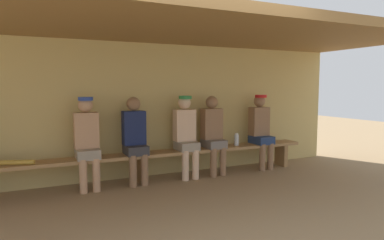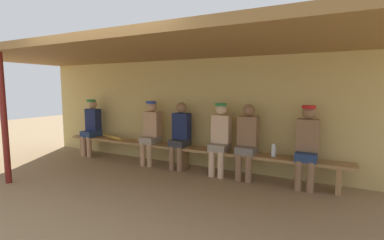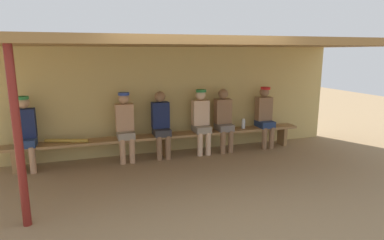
{
  "view_description": "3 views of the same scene",
  "coord_description": "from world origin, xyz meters",
  "px_view_note": "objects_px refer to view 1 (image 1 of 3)",
  "views": [
    {
      "loc": [
        -1.47,
        -3.51,
        1.49
      ],
      "look_at": [
        0.79,
        1.36,
        0.97
      ],
      "focal_mm": 31.94,
      "sensor_mm": 36.0,
      "label": 1
    },
    {
      "loc": [
        2.66,
        -3.21,
        1.62
      ],
      "look_at": [
        0.43,
        1.08,
        1.06
      ],
      "focal_mm": 26.12,
      "sensor_mm": 36.0,
      "label": 2
    },
    {
      "loc": [
        -1.5,
        -4.72,
        2.12
      ],
      "look_at": [
        0.44,
        1.16,
        0.81
      ],
      "focal_mm": 30.69,
      "sensor_mm": 36.0,
      "label": 3
    }
  ],
  "objects_px": {
    "water_bottle_clear": "(236,140)",
    "baseball_bat": "(3,163)",
    "player_in_red": "(186,132)",
    "player_leftmost": "(213,132)",
    "player_rightmost": "(135,137)",
    "player_with_sunglasses": "(261,128)",
    "bench": "(140,158)",
    "player_in_blue": "(87,138)"
  },
  "relations": [
    {
      "from": "player_rightmost",
      "to": "water_bottle_clear",
      "type": "relative_size",
      "value": 6.19
    },
    {
      "from": "player_rightmost",
      "to": "water_bottle_clear",
      "type": "distance_m",
      "value": 1.84
    },
    {
      "from": "player_in_blue",
      "to": "player_in_red",
      "type": "height_order",
      "value": "same"
    },
    {
      "from": "bench",
      "to": "player_rightmost",
      "type": "distance_m",
      "value": 0.35
    },
    {
      "from": "player_in_red",
      "to": "player_leftmost",
      "type": "bearing_deg",
      "value": -0.05
    },
    {
      "from": "player_leftmost",
      "to": "baseball_bat",
      "type": "distance_m",
      "value": 3.16
    },
    {
      "from": "bench",
      "to": "baseball_bat",
      "type": "bearing_deg",
      "value": -180.0
    },
    {
      "from": "player_leftmost",
      "to": "player_in_red",
      "type": "height_order",
      "value": "player_in_red"
    },
    {
      "from": "player_in_blue",
      "to": "water_bottle_clear",
      "type": "relative_size",
      "value": 6.24
    },
    {
      "from": "player_in_red",
      "to": "baseball_bat",
      "type": "bearing_deg",
      "value": -179.92
    },
    {
      "from": "player_rightmost",
      "to": "water_bottle_clear",
      "type": "height_order",
      "value": "player_rightmost"
    },
    {
      "from": "player_in_red",
      "to": "player_with_sunglasses",
      "type": "bearing_deg",
      "value": 0.0
    },
    {
      "from": "bench",
      "to": "player_with_sunglasses",
      "type": "bearing_deg",
      "value": 0.09
    },
    {
      "from": "water_bottle_clear",
      "to": "player_in_red",
      "type": "bearing_deg",
      "value": 179.88
    },
    {
      "from": "player_rightmost",
      "to": "player_in_red",
      "type": "xyz_separation_m",
      "value": [
        0.85,
        0.0,
        0.02
      ]
    },
    {
      "from": "bench",
      "to": "player_with_sunglasses",
      "type": "relative_size",
      "value": 4.46
    },
    {
      "from": "player_rightmost",
      "to": "player_leftmost",
      "type": "height_order",
      "value": "same"
    },
    {
      "from": "player_rightmost",
      "to": "baseball_bat",
      "type": "relative_size",
      "value": 1.67
    },
    {
      "from": "bench",
      "to": "water_bottle_clear",
      "type": "height_order",
      "value": "water_bottle_clear"
    },
    {
      "from": "bench",
      "to": "player_with_sunglasses",
      "type": "xyz_separation_m",
      "value": [
        2.27,
        0.0,
        0.36
      ]
    },
    {
      "from": "water_bottle_clear",
      "to": "baseball_bat",
      "type": "height_order",
      "value": "water_bottle_clear"
    },
    {
      "from": "player_rightmost",
      "to": "player_leftmost",
      "type": "xyz_separation_m",
      "value": [
        1.36,
        0.0,
        0.0
      ]
    },
    {
      "from": "bench",
      "to": "player_with_sunglasses",
      "type": "height_order",
      "value": "player_with_sunglasses"
    },
    {
      "from": "bench",
      "to": "player_in_red",
      "type": "bearing_deg",
      "value": 0.26
    },
    {
      "from": "player_rightmost",
      "to": "player_with_sunglasses",
      "type": "distance_m",
      "value": 2.35
    },
    {
      "from": "player_rightmost",
      "to": "player_with_sunglasses",
      "type": "bearing_deg",
      "value": 0.01
    },
    {
      "from": "bench",
      "to": "player_in_red",
      "type": "distance_m",
      "value": 0.85
    },
    {
      "from": "player_leftmost",
      "to": "water_bottle_clear",
      "type": "bearing_deg",
      "value": -0.19
    },
    {
      "from": "player_in_blue",
      "to": "water_bottle_clear",
      "type": "height_order",
      "value": "player_in_blue"
    },
    {
      "from": "bench",
      "to": "water_bottle_clear",
      "type": "bearing_deg",
      "value": 0.05
    },
    {
      "from": "player_rightmost",
      "to": "player_leftmost",
      "type": "distance_m",
      "value": 1.36
    },
    {
      "from": "bench",
      "to": "player_in_blue",
      "type": "height_order",
      "value": "player_in_blue"
    },
    {
      "from": "player_in_blue",
      "to": "player_with_sunglasses",
      "type": "xyz_separation_m",
      "value": [
        3.06,
        0.0,
        0.0
      ]
    },
    {
      "from": "bench",
      "to": "player_in_red",
      "type": "xyz_separation_m",
      "value": [
        0.77,
        0.0,
        0.36
      ]
    },
    {
      "from": "player_with_sunglasses",
      "to": "player_leftmost",
      "type": "relative_size",
      "value": 1.01
    },
    {
      "from": "bench",
      "to": "player_rightmost",
      "type": "bearing_deg",
      "value": 177.8
    },
    {
      "from": "player_rightmost",
      "to": "player_with_sunglasses",
      "type": "height_order",
      "value": "player_with_sunglasses"
    },
    {
      "from": "player_with_sunglasses",
      "to": "player_in_blue",
      "type": "bearing_deg",
      "value": 180.0
    },
    {
      "from": "player_in_blue",
      "to": "player_with_sunglasses",
      "type": "relative_size",
      "value": 1.0
    },
    {
      "from": "player_rightmost",
      "to": "water_bottle_clear",
      "type": "bearing_deg",
      "value": -0.05
    },
    {
      "from": "bench",
      "to": "baseball_bat",
      "type": "xyz_separation_m",
      "value": [
        -1.87,
        -0.0,
        0.11
      ]
    },
    {
      "from": "player_with_sunglasses",
      "to": "player_in_red",
      "type": "distance_m",
      "value": 1.5
    }
  ]
}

